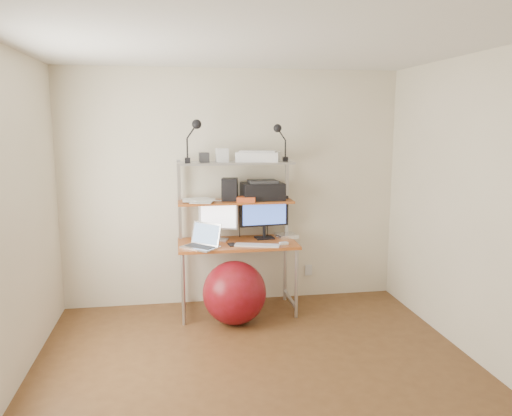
{
  "coord_description": "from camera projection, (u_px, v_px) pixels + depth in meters",
  "views": [
    {
      "loc": [
        -0.61,
        -3.47,
        1.95
      ],
      "look_at": [
        0.15,
        1.15,
        1.14
      ],
      "focal_mm": 35.0,
      "sensor_mm": 36.0,
      "label": 1
    }
  ],
  "objects": [
    {
      "name": "room",
      "position": [
        262.0,
        220.0,
        3.59
      ],
      "size": [
        3.6,
        3.6,
        3.6
      ],
      "color": "brown",
      "rests_on": "ground"
    },
    {
      "name": "computer_desk",
      "position": [
        236.0,
        220.0,
        5.11
      ],
      "size": [
        1.2,
        0.6,
        1.57
      ],
      "color": "#AB5C21",
      "rests_on": "ground"
    },
    {
      "name": "wall_outlet",
      "position": [
        308.0,
        270.0,
        5.63
      ],
      "size": [
        0.08,
        0.01,
        0.12
      ],
      "primitive_type": "cube",
      "color": "silver",
      "rests_on": "room"
    },
    {
      "name": "monitor_silver",
      "position": [
        218.0,
        217.0,
        5.14
      ],
      "size": [
        0.4,
        0.19,
        0.45
      ],
      "rotation": [
        0.0,
        0.0,
        -0.3
      ],
      "color": "silver",
      "rests_on": "desktop"
    },
    {
      "name": "monitor_black",
      "position": [
        264.0,
        214.0,
        5.22
      ],
      "size": [
        0.52,
        0.16,
        0.52
      ],
      "rotation": [
        0.0,
        0.0,
        0.1
      ],
      "color": "black",
      "rests_on": "desktop"
    },
    {
      "name": "laptop",
      "position": [
        203.0,
        242.0,
        4.88
      ],
      "size": [
        0.43,
        0.43,
        0.3
      ],
      "rotation": [
        0.0,
        0.0,
        -0.74
      ],
      "color": "silver",
      "rests_on": "desktop"
    },
    {
      "name": "keyboard",
      "position": [
        257.0,
        245.0,
        4.93
      ],
      "size": [
        0.46,
        0.25,
        0.01
      ],
      "primitive_type": "cube",
      "rotation": [
        0.0,
        0.0,
        -0.3
      ],
      "color": "silver",
      "rests_on": "desktop"
    },
    {
      "name": "mouse",
      "position": [
        284.0,
        243.0,
        4.99
      ],
      "size": [
        0.09,
        0.07,
        0.02
      ],
      "primitive_type": "cube",
      "rotation": [
        0.0,
        0.0,
        0.19
      ],
      "color": "silver",
      "rests_on": "desktop"
    },
    {
      "name": "mac_mini",
      "position": [
        286.0,
        236.0,
        5.29
      ],
      "size": [
        0.24,
        0.24,
        0.04
      ],
      "primitive_type": "cube",
      "rotation": [
        0.0,
        0.0,
        0.2
      ],
      "color": "silver",
      "rests_on": "desktop"
    },
    {
      "name": "phone",
      "position": [
        232.0,
        245.0,
        4.96
      ],
      "size": [
        0.09,
        0.14,
        0.01
      ],
      "primitive_type": "cube",
      "rotation": [
        0.0,
        0.0,
        0.14
      ],
      "color": "black",
      "rests_on": "desktop"
    },
    {
      "name": "printer",
      "position": [
        263.0,
        191.0,
        5.19
      ],
      "size": [
        0.44,
        0.31,
        0.2
      ],
      "rotation": [
        0.0,
        0.0,
        0.05
      ],
      "color": "black",
      "rests_on": "mid_shelf"
    },
    {
      "name": "nas_cube",
      "position": [
        230.0,
        189.0,
        5.12
      ],
      "size": [
        0.18,
        0.18,
        0.23
      ],
      "primitive_type": "cube",
      "rotation": [
        0.0,
        0.0,
        -0.2
      ],
      "color": "black",
      "rests_on": "mid_shelf"
    },
    {
      "name": "red_box",
      "position": [
        246.0,
        199.0,
        5.05
      ],
      "size": [
        0.21,
        0.16,
        0.05
      ],
      "primitive_type": "cube",
      "rotation": [
        0.0,
        0.0,
        -0.23
      ],
      "color": "#B4431C",
      "rests_on": "mid_shelf"
    },
    {
      "name": "scanner",
      "position": [
        258.0,
        156.0,
        5.11
      ],
      "size": [
        0.49,
        0.39,
        0.11
      ],
      "rotation": [
        0.0,
        0.0,
        -0.29
      ],
      "color": "silver",
      "rests_on": "top_shelf"
    },
    {
      "name": "box_white",
      "position": [
        222.0,
        155.0,
        5.03
      ],
      "size": [
        0.13,
        0.11,
        0.14
      ],
      "primitive_type": "cube",
      "rotation": [
        0.0,
        0.0,
        0.11
      ],
      "color": "silver",
      "rests_on": "top_shelf"
    },
    {
      "name": "box_grey",
      "position": [
        204.0,
        157.0,
        5.01
      ],
      "size": [
        0.1,
        0.1,
        0.1
      ],
      "primitive_type": "cube",
      "rotation": [
        0.0,
        0.0,
        0.07
      ],
      "color": "#2D2D2F",
      "rests_on": "top_shelf"
    },
    {
      "name": "clip_lamp_left",
      "position": [
        195.0,
        131.0,
        4.86
      ],
      "size": [
        0.17,
        0.09,
        0.42
      ],
      "color": "black",
      "rests_on": "top_shelf"
    },
    {
      "name": "clip_lamp_right",
      "position": [
        279.0,
        134.0,
        5.05
      ],
      "size": [
        0.15,
        0.08,
        0.38
      ],
      "color": "black",
      "rests_on": "top_shelf"
    },
    {
      "name": "exercise_ball",
      "position": [
        234.0,
        293.0,
        4.85
      ],
      "size": [
        0.62,
        0.62,
        0.62
      ],
      "primitive_type": "sphere",
      "color": "maroon",
      "rests_on": "floor"
    },
    {
      "name": "paper_stack",
      "position": [
        200.0,
        200.0,
        5.07
      ],
      "size": [
        0.34,
        0.4,
        0.02
      ],
      "color": "white",
      "rests_on": "mid_shelf"
    }
  ]
}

